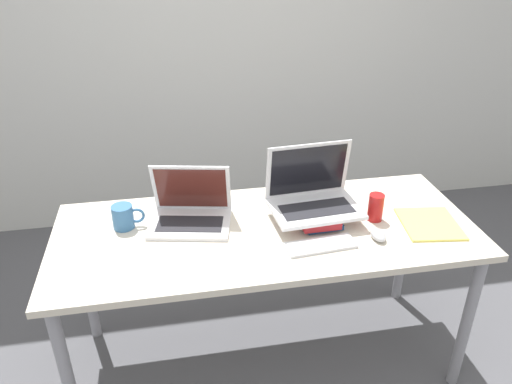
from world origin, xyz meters
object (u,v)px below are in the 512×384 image
Objects in this scene: laptop_on_books at (313,196)px; notepad at (430,224)px; wireless_keyboard at (321,245)px; mug at (124,217)px; laptop_left at (191,212)px; mouse at (378,235)px; soda_can at (376,207)px; book_stack at (315,214)px.

laptop_on_books is 0.52m from notepad.
mug is (-0.78, 0.29, 0.05)m from wireless_keyboard.
wireless_keyboard reaches higher than notepad.
mug is at bearing 175.45° from laptop_on_books.
laptop_left is 0.53m from laptop_on_books.
wireless_keyboard is at bearing -177.09° from mouse.
notepad is (0.48, -0.15, -0.10)m from laptop_on_books.
mouse is 1.07m from mug.
laptop_left reaches higher than wireless_keyboard.
laptop_left is 3.99× the size of mouse.
laptop_left is at bearing -1.51° from mug.
mug is (-1.29, 0.22, 0.05)m from notepad.
wireless_keyboard is 0.34m from soda_can.
soda_can is (0.04, 0.15, 0.04)m from mouse.
wireless_keyboard is at bearing -171.78° from notepad.
soda_can reaches higher than wireless_keyboard.
laptop_on_books is 0.81m from mug.
mouse is 0.79× the size of soda_can.
book_stack reaches higher than wireless_keyboard.
wireless_keyboard is 0.25m from mouse.
mouse is at bearing 2.91° from wireless_keyboard.
book_stack is 0.92× the size of wireless_keyboard.
soda_can is (1.07, -0.13, 0.01)m from mug.
laptop_on_books reaches higher than wireless_keyboard.
soda_can is (0.26, -0.04, 0.03)m from book_stack.
laptop_on_books is at bearing -4.55° from mug.
laptop_on_books is (0.53, -0.06, 0.06)m from laptop_left.
laptop_on_books is 1.35× the size of wireless_keyboard.
book_stack is at bearing 138.53° from mouse.
laptop_on_books is 4.13× the size of mouse.
laptop_left reaches higher than mouse.
book_stack is at bearing -8.91° from laptop_left.
book_stack is 0.28m from mouse.
wireless_keyboard is at bearing -96.99° from laptop_on_books.
mug reaches higher than book_stack.
laptop_left is 0.58m from wireless_keyboard.
wireless_keyboard is (-0.03, -0.23, -0.10)m from laptop_on_books.
soda_can is at bearing -14.31° from laptop_on_books.
soda_can is at bearing -7.01° from mug.
notepad is 2.41× the size of soda_can.
notepad is (0.51, 0.07, -0.00)m from wireless_keyboard.
mouse reaches higher than wireless_keyboard.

